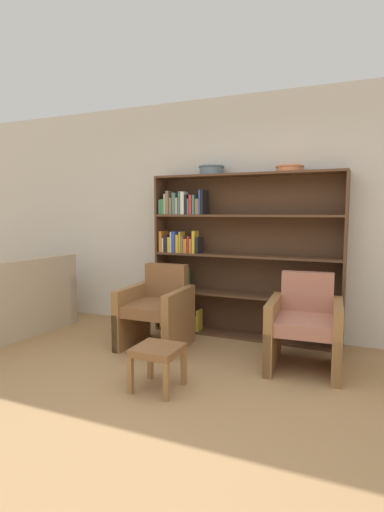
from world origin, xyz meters
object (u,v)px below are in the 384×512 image
object	(u,v)px
bowl_stoneware	(212,170)
footstool	(158,354)
bookshelf	(228,257)
armchair_leather	(157,309)
bowl_copper	(290,168)
armchair_cushioned	(305,325)

from	to	relation	value
bowl_stoneware	footstool	bearing A→B (deg)	-84.77
bookshelf	footstool	xyz separation A→B (m)	(-0.05, -1.62, -0.63)
bowl_stoneware	armchair_leather	distance (m)	1.69
bowl_stoneware	armchair_leather	size ratio (longest dim) A/B	0.35
bowl_stoneware	armchair_leather	world-z (taller)	bowl_stoneware
bookshelf	bowl_copper	xyz separation A→B (m)	(0.69, -0.02, 0.97)
armchair_cushioned	footstool	xyz separation A→B (m)	(-1.02, -0.94, -0.11)
bowl_copper	footstool	world-z (taller)	bowl_copper
bowl_stoneware	footstool	distance (m)	2.28
bowl_copper	footstool	xyz separation A→B (m)	(-0.74, -1.60, -1.60)
bowl_stoneware	armchair_leather	xyz separation A→B (m)	(-0.36, -0.67, -1.51)
bookshelf	bowl_stoneware	distance (m)	1.01
footstool	bowl_stoneware	bearing A→B (deg)	95.23
armchair_leather	footstool	bearing A→B (deg)	117.60
armchair_cushioned	footstool	world-z (taller)	armchair_cushioned
bowl_stoneware	bowl_copper	world-z (taller)	bowl_stoneware
armchair_leather	bookshelf	bearing A→B (deg)	-130.10
armchair_cushioned	footstool	bearing A→B (deg)	38.67
bookshelf	armchair_cushioned	world-z (taller)	bookshelf
bookshelf	footstool	distance (m)	1.74
bowl_stoneware	armchair_cushioned	xyz separation A→B (m)	(1.17, -0.67, -1.51)
bookshelf	footstool	size ratio (longest dim) A/B	6.01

